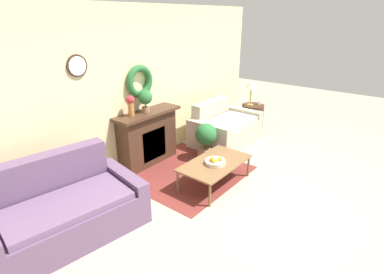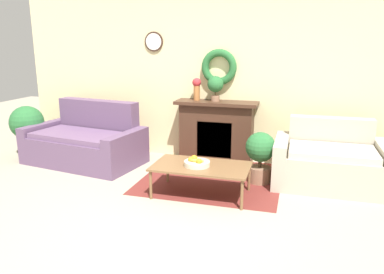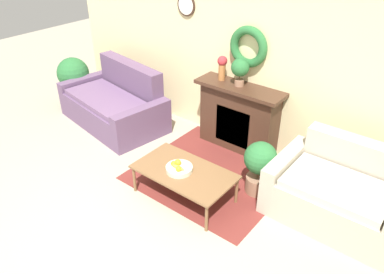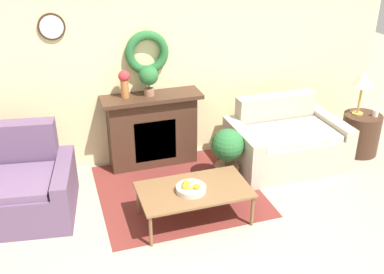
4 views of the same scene
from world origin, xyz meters
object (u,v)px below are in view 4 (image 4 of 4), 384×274
object	(u,v)px
fireplace	(152,129)
potted_plant_floor_by_loveseat	(227,152)
side_table_by_loveseat	(360,134)
potted_plant_on_mantel	(149,77)
mug	(376,113)
vase_on_mantel_left	(124,82)
loveseat_right	(285,142)
fruit_bowl	(191,188)
coffee_table	(194,191)
table_lamp	(363,81)

from	to	relation	value
fireplace	potted_plant_floor_by_loveseat	size ratio (longest dim) A/B	1.83
side_table_by_loveseat	potted_plant_on_mantel	world-z (taller)	potted_plant_on_mantel
fireplace	mug	distance (m)	3.01
side_table_by_loveseat	vase_on_mantel_left	bearing A→B (deg)	169.07
loveseat_right	fruit_bowl	world-z (taller)	loveseat_right
side_table_by_loveseat	potted_plant_on_mantel	xyz separation A→B (m)	(-2.83, 0.58, 0.93)
fruit_bowl	side_table_by_loveseat	world-z (taller)	side_table_by_loveseat
coffee_table	vase_on_mantel_left	size ratio (longest dim) A/B	3.44
fruit_bowl	potted_plant_on_mantel	world-z (taller)	potted_plant_on_mantel
side_table_by_loveseat	table_lamp	bearing A→B (deg)	141.34
fireplace	fruit_bowl	size ratio (longest dim) A/B	4.00
coffee_table	potted_plant_on_mantel	world-z (taller)	potted_plant_on_mantel
coffee_table	fireplace	bearing A→B (deg)	95.03
fireplace	mug	size ratio (longest dim) A/B	14.12
potted_plant_floor_by_loveseat	mug	bearing A→B (deg)	0.97
fireplace	coffee_table	distance (m)	1.39
coffee_table	table_lamp	world-z (taller)	table_lamp
loveseat_right	table_lamp	distance (m)	1.30
table_lamp	fireplace	bearing A→B (deg)	168.71
fireplace	mug	world-z (taller)	fireplace
loveseat_right	potted_plant_on_mantel	world-z (taller)	potted_plant_on_mantel
mug	potted_plant_on_mantel	size ratio (longest dim) A/B	0.23
vase_on_mantel_left	side_table_by_loveseat	bearing A→B (deg)	-10.93
fruit_bowl	mug	world-z (taller)	mug
side_table_by_loveseat	fireplace	bearing A→B (deg)	167.96
fireplace	potted_plant_floor_by_loveseat	world-z (taller)	fireplace
side_table_by_loveseat	potted_plant_floor_by_loveseat	world-z (taller)	potted_plant_floor_by_loveseat
fireplace	potted_plant_floor_by_loveseat	bearing A→B (deg)	-43.42
vase_on_mantel_left	potted_plant_on_mantel	world-z (taller)	potted_plant_on_mantel
loveseat_right	coffee_table	distance (m)	1.76
loveseat_right	potted_plant_on_mantel	size ratio (longest dim) A/B	3.78
loveseat_right	mug	world-z (taller)	loveseat_right
loveseat_right	coffee_table	size ratio (longest dim) A/B	1.22
fireplace	coffee_table	size ratio (longest dim) A/B	1.07
vase_on_mantel_left	loveseat_right	bearing A→B (deg)	-15.48
loveseat_right	fruit_bowl	distance (m)	1.82
loveseat_right	potted_plant_floor_by_loveseat	distance (m)	0.93
vase_on_mantel_left	potted_plant_on_mantel	size ratio (longest dim) A/B	0.90
coffee_table	mug	world-z (taller)	mug
mug	table_lamp	bearing A→B (deg)	141.84
fruit_bowl	table_lamp	size ratio (longest dim) A/B	0.53
mug	fruit_bowl	bearing A→B (deg)	-165.81
side_table_by_loveseat	potted_plant_floor_by_loveseat	bearing A→B (deg)	-176.45
loveseat_right	coffee_table	bearing A→B (deg)	-151.96
mug	potted_plant_floor_by_loveseat	world-z (taller)	potted_plant_floor_by_loveseat
coffee_table	table_lamp	xyz separation A→B (m)	(2.62, 0.83, 0.69)
coffee_table	side_table_by_loveseat	world-z (taller)	side_table_by_loveseat
fireplace	potted_plant_on_mantel	xyz separation A→B (m)	(-0.02, -0.01, 0.72)
fruit_bowl	loveseat_right	bearing A→B (deg)	28.36
table_lamp	potted_plant_floor_by_loveseat	bearing A→B (deg)	-174.85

